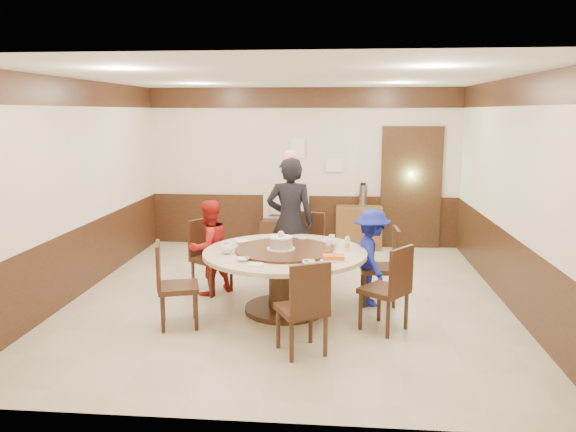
# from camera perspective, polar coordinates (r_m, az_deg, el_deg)

# --- Properties ---
(room) EXTENTS (6.00, 6.04, 2.84)m
(room) POSITION_cam_1_polar(r_m,az_deg,el_deg) (7.13, 0.12, 0.02)
(room) COLOR beige
(room) RESTS_ON ground
(banquet_table) EXTENTS (1.95, 1.95, 0.78)m
(banquet_table) POSITION_cam_1_polar(r_m,az_deg,el_deg) (6.75, -0.31, -5.36)
(banquet_table) COLOR #371E11
(banquet_table) RESTS_ON ground
(chair_0) EXTENTS (0.47, 0.46, 0.97)m
(chair_0) POSITION_cam_1_polar(r_m,az_deg,el_deg) (7.18, 9.31, -6.40)
(chair_0) COLOR #371E11
(chair_0) RESTS_ON ground
(chair_1) EXTENTS (0.58, 0.58, 0.97)m
(chair_1) POSITION_cam_1_polar(r_m,az_deg,el_deg) (8.03, 1.75, -4.46)
(chair_1) COLOR #371E11
(chair_1) RESTS_ON ground
(chair_2) EXTENTS (0.62, 0.61, 0.97)m
(chair_2) POSITION_cam_1_polar(r_m,az_deg,el_deg) (7.62, -7.84, -5.38)
(chair_2) COLOR #371E11
(chair_2) RESTS_ON ground
(chair_3) EXTENTS (0.56, 0.55, 0.97)m
(chair_3) POSITION_cam_1_polar(r_m,az_deg,el_deg) (6.48, -11.23, -8.36)
(chair_3) COLOR #371E11
(chair_3) RESTS_ON ground
(chair_4) EXTENTS (0.59, 0.60, 0.97)m
(chair_4) POSITION_cam_1_polar(r_m,az_deg,el_deg) (5.68, 1.47, -10.92)
(chair_4) COLOR #371E11
(chair_4) RESTS_ON ground
(chair_5) EXTENTS (0.62, 0.62, 0.97)m
(chair_5) POSITION_cam_1_polar(r_m,az_deg,el_deg) (6.33, 9.86, -8.76)
(chair_5) COLOR #371E11
(chair_5) RESTS_ON ground
(person_standing) EXTENTS (0.66, 0.44, 1.79)m
(person_standing) POSITION_cam_1_polar(r_m,az_deg,el_deg) (7.71, 0.22, -0.59)
(person_standing) COLOR black
(person_standing) RESTS_ON ground
(person_red) EXTENTS (0.76, 0.77, 1.26)m
(person_red) POSITION_cam_1_polar(r_m,az_deg,el_deg) (7.45, -8.02, -3.17)
(person_red) COLOR #B21A17
(person_red) RESTS_ON ground
(person_blue) EXTENTS (0.57, 0.85, 1.21)m
(person_blue) POSITION_cam_1_polar(r_m,az_deg,el_deg) (7.05, 8.50, -4.18)
(person_blue) COLOR navy
(person_blue) RESTS_ON ground
(birthday_cake) EXTENTS (0.34, 0.34, 0.22)m
(birthday_cake) POSITION_cam_1_polar(r_m,az_deg,el_deg) (6.64, -0.73, -2.72)
(birthday_cake) COLOR white
(birthday_cake) RESTS_ON banquet_table
(teapot_left) EXTENTS (0.17, 0.15, 0.13)m
(teapot_left) POSITION_cam_1_polar(r_m,az_deg,el_deg) (6.59, -6.22, -3.32)
(teapot_left) COLOR white
(teapot_left) RESTS_ON banquet_table
(teapot_right) EXTENTS (0.17, 0.15, 0.13)m
(teapot_right) POSITION_cam_1_polar(r_m,az_deg,el_deg) (6.92, 4.46, -2.62)
(teapot_right) COLOR white
(teapot_right) RESTS_ON banquet_table
(bowl_0) EXTENTS (0.17, 0.17, 0.04)m
(bowl_0) POSITION_cam_1_polar(r_m,az_deg,el_deg) (7.08, -4.69, -2.65)
(bowl_0) COLOR white
(bowl_0) RESTS_ON banquet_table
(bowl_1) EXTENTS (0.14, 0.14, 0.04)m
(bowl_1) POSITION_cam_1_polar(r_m,az_deg,el_deg) (6.11, 2.09, -4.74)
(bowl_1) COLOR white
(bowl_1) RESTS_ON banquet_table
(bowl_2) EXTENTS (0.14, 0.14, 0.03)m
(bowl_2) POSITION_cam_1_polar(r_m,az_deg,el_deg) (6.27, -4.60, -4.41)
(bowl_2) COLOR white
(bowl_2) RESTS_ON banquet_table
(bowl_3) EXTENTS (0.12, 0.12, 0.04)m
(bowl_3) POSITION_cam_1_polar(r_m,az_deg,el_deg) (6.53, 5.11, -3.80)
(bowl_3) COLOR white
(bowl_3) RESTS_ON banquet_table
(bowl_4) EXTENTS (0.17, 0.17, 0.04)m
(bowl_4) POSITION_cam_1_polar(r_m,az_deg,el_deg) (6.91, -6.22, -3.00)
(bowl_4) COLOR white
(bowl_4) RESTS_ON banquet_table
(bowl_5) EXTENTS (0.13, 0.13, 0.04)m
(bowl_5) POSITION_cam_1_polar(r_m,az_deg,el_deg) (7.23, 1.48, -2.35)
(bowl_5) COLOR white
(bowl_5) RESTS_ON banquet_table
(saucer_near) EXTENTS (0.18, 0.18, 0.01)m
(saucer_near) POSITION_cam_1_polar(r_m,az_deg,el_deg) (6.09, -3.24, -4.95)
(saucer_near) COLOR white
(saucer_near) RESTS_ON banquet_table
(saucer_far) EXTENTS (0.18, 0.18, 0.01)m
(saucer_far) POSITION_cam_1_polar(r_m,az_deg,el_deg) (7.15, 3.67, -2.62)
(saucer_far) COLOR white
(saucer_far) RESTS_ON banquet_table
(shrimp_platter) EXTENTS (0.30, 0.20, 0.06)m
(shrimp_platter) POSITION_cam_1_polar(r_m,az_deg,el_deg) (6.28, 4.67, -4.28)
(shrimp_platter) COLOR white
(shrimp_platter) RESTS_ON banquet_table
(bottle_0) EXTENTS (0.06, 0.06, 0.16)m
(bottle_0) POSITION_cam_1_polar(r_m,az_deg,el_deg) (6.58, 4.09, -3.13)
(bottle_0) COLOR white
(bottle_0) RESTS_ON banquet_table
(bottle_1) EXTENTS (0.06, 0.06, 0.16)m
(bottle_1) POSITION_cam_1_polar(r_m,az_deg,el_deg) (6.71, 6.05, -2.88)
(bottle_1) COLOR white
(bottle_1) RESTS_ON banquet_table
(tv_stand) EXTENTS (0.85, 0.45, 0.50)m
(tv_stand) POSITION_cam_1_polar(r_m,az_deg,el_deg) (10.00, -0.32, -1.77)
(tv_stand) COLOR #371E11
(tv_stand) RESTS_ON ground
(television) EXTENTS (0.83, 0.21, 0.48)m
(television) POSITION_cam_1_polar(r_m,az_deg,el_deg) (9.90, -0.33, 0.98)
(television) COLOR gray
(television) RESTS_ON tv_stand
(side_cabinet) EXTENTS (0.80, 0.40, 0.75)m
(side_cabinet) POSITION_cam_1_polar(r_m,az_deg,el_deg) (9.96, 7.19, -1.16)
(side_cabinet) COLOR brown
(side_cabinet) RESTS_ON ground
(thermos) EXTENTS (0.15, 0.15, 0.38)m
(thermos) POSITION_cam_1_polar(r_m,az_deg,el_deg) (9.87, 7.62, 2.05)
(thermos) COLOR silver
(thermos) RESTS_ON side_cabinet
(notice_left) EXTENTS (0.25, 0.00, 0.35)m
(notice_left) POSITION_cam_1_polar(r_m,az_deg,el_deg) (9.97, 0.98, 6.91)
(notice_left) COLOR white
(notice_left) RESTS_ON room
(notice_right) EXTENTS (0.30, 0.00, 0.22)m
(notice_right) POSITION_cam_1_polar(r_m,az_deg,el_deg) (9.97, 4.72, 5.14)
(notice_right) COLOR white
(notice_right) RESTS_ON room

